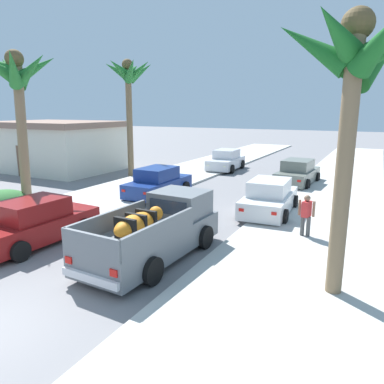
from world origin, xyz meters
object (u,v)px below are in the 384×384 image
at_px(palm_tree_left_fore, 359,68).
at_px(car_left_mid, 269,198).
at_px(car_left_near, 36,223).
at_px(roadside_house, 57,146).
at_px(palm_tree_left_mid, 129,81).
at_px(car_right_near, 298,173).
at_px(car_left_far, 158,183).
at_px(palm_tree_right_fore, 17,82).
at_px(pickup_truck, 156,231).
at_px(car_right_mid, 226,161).
at_px(pedestrian, 306,214).

bearing_deg(palm_tree_left_fore, car_left_mid, 118.94).
xyz_separation_m(car_left_near, roadside_house, (-11.28, 11.38, 1.13)).
bearing_deg(car_left_mid, palm_tree_left_mid, 157.10).
height_order(car_right_near, car_left_far, same).
bearing_deg(palm_tree_right_fore, roadside_house, 131.08).
bearing_deg(car_left_far, car_left_near, -89.91).
relative_size(car_left_near, roadside_house, 0.49).
relative_size(pickup_truck, car_left_far, 1.24).
distance_m(car_right_mid, car_left_far, 9.56).
distance_m(car_left_mid, palm_tree_left_mid, 12.76).
height_order(pickup_truck, pedestrian, pickup_truck).
relative_size(car_right_near, palm_tree_left_mid, 0.57).
bearing_deg(palm_tree_right_fore, car_right_near, 50.01).
relative_size(car_right_near, car_left_mid, 1.00).
xyz_separation_m(car_left_far, palm_tree_left_mid, (-4.52, 3.87, 5.51)).
distance_m(car_left_mid, roadside_house, 17.91).
bearing_deg(car_right_near, car_left_near, -112.59).
bearing_deg(palm_tree_left_fore, car_left_far, 144.27).
distance_m(car_left_near, car_right_near, 15.27).
bearing_deg(car_right_near, roadside_house, -171.01).
xyz_separation_m(palm_tree_right_fore, roadside_house, (-7.57, 8.69, -3.73)).
height_order(pickup_truck, palm_tree_right_fore, palm_tree_right_fore).
distance_m(car_left_near, palm_tree_right_fore, 6.67).
bearing_deg(roadside_house, car_left_far, -18.14).
relative_size(car_right_mid, palm_tree_left_mid, 0.57).
xyz_separation_m(car_left_mid, car_right_mid, (-6.13, 10.17, 0.00)).
distance_m(palm_tree_right_fore, roadside_house, 12.12).
bearing_deg(palm_tree_right_fore, palm_tree_left_mid, 95.36).
xyz_separation_m(car_left_near, palm_tree_left_mid, (-4.53, 11.56, 5.51)).
bearing_deg(palm_tree_left_mid, pedestrian, -28.96).
relative_size(car_left_near, palm_tree_left_mid, 0.57).
relative_size(car_left_mid, roadside_house, 0.49).
height_order(palm_tree_left_fore, palm_tree_left_mid, palm_tree_left_mid).
height_order(palm_tree_right_fore, palm_tree_left_mid, palm_tree_left_mid).
bearing_deg(roadside_house, pedestrian, -19.36).
bearing_deg(car_right_mid, pickup_truck, -75.21).
bearing_deg(palm_tree_left_fore, car_left_near, -175.01).
bearing_deg(palm_tree_left_mid, car_right_near, 13.70).
height_order(pickup_truck, roadside_house, roadside_house).
xyz_separation_m(pickup_truck, car_right_near, (1.61, 13.20, -0.10)).
xyz_separation_m(car_left_near, palm_tree_left_fore, (9.53, 0.83, 4.59)).
height_order(car_right_mid, roadside_house, roadside_house).
relative_size(pickup_truck, car_right_mid, 1.22).
relative_size(roadside_house, pedestrian, 5.59).
bearing_deg(palm_tree_left_fore, pedestrian, 111.34).
bearing_deg(car_left_mid, car_right_mid, 121.08).
relative_size(car_left_far, palm_tree_right_fore, 0.62).
height_order(palm_tree_right_fore, pedestrian, palm_tree_right_fore).
bearing_deg(palm_tree_left_mid, car_left_far, -40.55).
relative_size(car_left_mid, pedestrian, 2.73).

